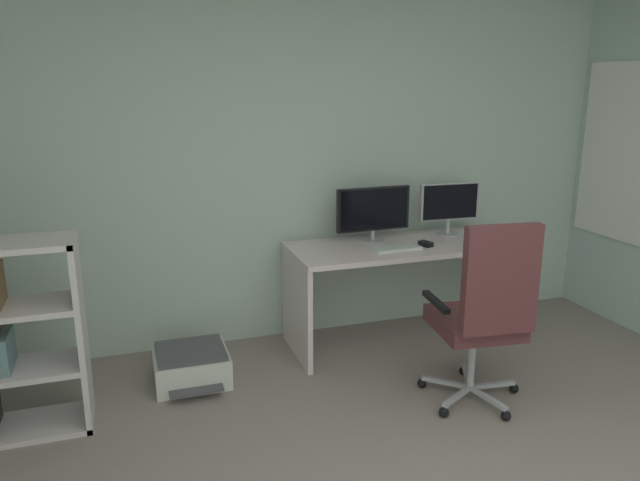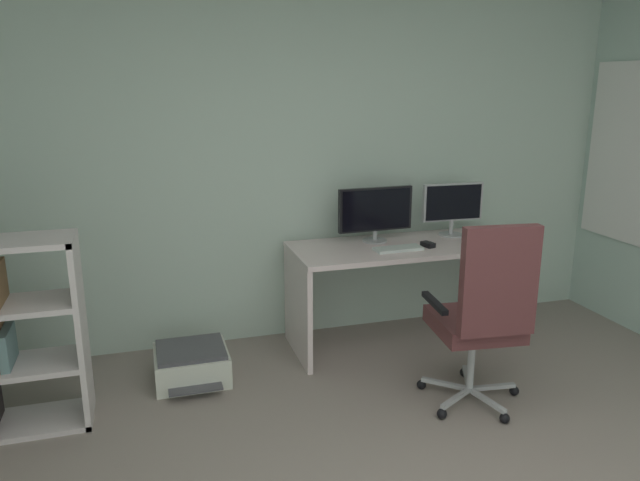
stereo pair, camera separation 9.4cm
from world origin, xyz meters
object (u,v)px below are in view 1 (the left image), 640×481
at_px(keyboard, 397,248).
at_px(office_chair, 484,310).
at_px(desk, 399,270).
at_px(monitor_main, 373,211).
at_px(computer_mouse, 426,244).
at_px(monitor_secondary, 449,204).
at_px(printer, 191,365).

bearing_deg(keyboard, office_chair, -83.43).
bearing_deg(desk, monitor_main, 137.89).
bearing_deg(desk, computer_mouse, -35.47).
bearing_deg(desk, keyboard, -123.98).
bearing_deg(monitor_main, keyboard, -75.48).
xyz_separation_m(monitor_secondary, computer_mouse, (-0.32, -0.25, -0.22)).
height_order(monitor_secondary, printer, monitor_secondary).
relative_size(keyboard, printer, 0.65).
relative_size(monitor_secondary, printer, 0.92).
bearing_deg(monitor_main, monitor_secondary, 0.01).
bearing_deg(desk, monitor_secondary, 16.58).
xyz_separation_m(monitor_main, office_chair, (0.20, -1.16, -0.36)).
bearing_deg(monitor_secondary, computer_mouse, -142.14).
bearing_deg(computer_mouse, printer, 165.31).
distance_m(monitor_secondary, printer, 2.22).
distance_m(monitor_secondary, office_chair, 1.29).
height_order(computer_mouse, office_chair, office_chair).
distance_m(desk, monitor_main, 0.47).
height_order(desk, monitor_secondary, monitor_secondary).
xyz_separation_m(desk, printer, (-1.54, -0.16, -0.45)).
relative_size(keyboard, computer_mouse, 3.40).
distance_m(desk, keyboard, 0.25).
bearing_deg(monitor_main, computer_mouse, -38.98).
relative_size(monitor_secondary, keyboard, 1.41).
xyz_separation_m(keyboard, printer, (-1.45, -0.03, -0.66)).
bearing_deg(monitor_main, printer, -167.92).
xyz_separation_m(monitor_main, computer_mouse, (0.31, -0.25, -0.21)).
height_order(desk, printer, desk).
distance_m(keyboard, office_chair, 0.92).
distance_m(monitor_main, monitor_secondary, 0.62).
distance_m(monitor_main, keyboard, 0.35).
xyz_separation_m(monitor_main, keyboard, (0.07, -0.27, -0.22)).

